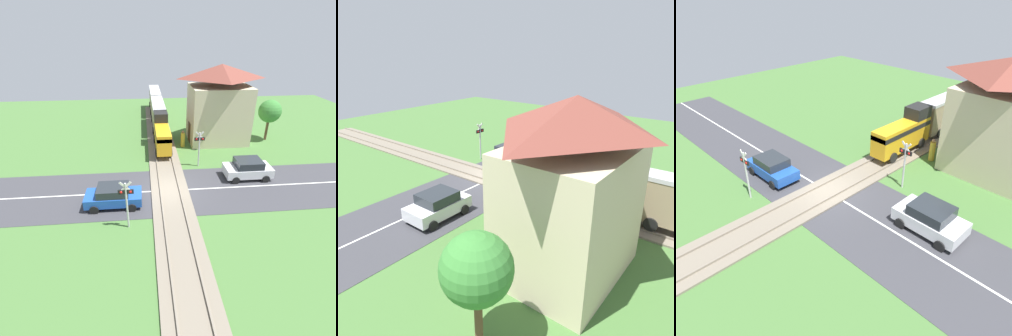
# 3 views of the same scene
# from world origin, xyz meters

# --- Properties ---
(ground_plane) EXTENTS (60.00, 60.00, 0.00)m
(ground_plane) POSITION_xyz_m (0.00, 0.00, 0.00)
(ground_plane) COLOR #426B33
(road_surface) EXTENTS (48.00, 6.40, 0.02)m
(road_surface) POSITION_xyz_m (0.00, 0.00, 0.01)
(road_surface) COLOR #38383D
(road_surface) RESTS_ON ground_plane
(track_bed) EXTENTS (2.80, 48.00, 0.24)m
(track_bed) POSITION_xyz_m (0.00, 0.00, 0.07)
(track_bed) COLOR #756B5B
(track_bed) RESTS_ON ground_plane
(car_near_crossing) EXTENTS (3.80, 1.93, 1.49)m
(car_near_crossing) POSITION_xyz_m (-3.99, -1.44, 0.78)
(car_near_crossing) COLOR #1E4CA8
(car_near_crossing) RESTS_ON ground_plane
(car_far_side) EXTENTS (3.74, 2.07, 1.60)m
(car_far_side) POSITION_xyz_m (6.48, 1.44, 0.83)
(car_far_side) COLOR silver
(car_far_side) RESTS_ON ground_plane
(crossing_signal_west_approach) EXTENTS (0.90, 0.18, 3.24)m
(crossing_signal_west_approach) POSITION_xyz_m (-2.92, -3.82, 2.07)
(crossing_signal_west_approach) COLOR #B7B7B7
(crossing_signal_west_approach) RESTS_ON ground_plane
(crossing_signal_east_approach) EXTENTS (0.90, 0.18, 3.24)m
(crossing_signal_east_approach) POSITION_xyz_m (2.92, 3.82, 2.07)
(crossing_signal_east_approach) COLOR #B7B7B7
(crossing_signal_east_approach) RESTS_ON ground_plane
(station_building) EXTENTS (6.43, 4.82, 7.86)m
(station_building) POSITION_xyz_m (6.05, 9.66, 3.82)
(station_building) COLOR #C6B793
(station_building) RESTS_ON ground_plane
(pedestrian_by_station) EXTENTS (0.43, 0.43, 1.72)m
(pedestrian_by_station) POSITION_xyz_m (2.20, 8.34, 0.78)
(pedestrian_by_station) COLOR gold
(pedestrian_by_station) RESTS_ON ground_plane
(tree_by_station) EXTENTS (2.36, 2.36, 4.35)m
(tree_by_station) POSITION_xyz_m (11.53, 9.39, 3.14)
(tree_by_station) COLOR brown
(tree_by_station) RESTS_ON ground_plane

